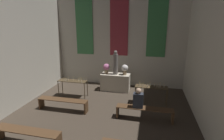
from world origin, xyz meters
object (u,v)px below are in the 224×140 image
object	(u,v)px
altar	(115,82)
candle_rack_right	(151,89)
statue	(115,63)
pew_back_left	(63,102)
person_seated	(138,99)
flower_vase_right	(125,69)
pew_back_right	(144,111)
pew_second_left	(27,134)
flower_vase_left	(106,68)
candle_rack_left	(73,83)

from	to	relation	value
altar	candle_rack_right	xyz separation A→B (m)	(1.84, -1.21, 0.25)
statue	pew_back_left	xyz separation A→B (m)	(-1.63, -2.63, -1.11)
pew_back_left	person_seated	bearing A→B (deg)	0.00
altar	statue	distance (m)	1.02
statue	flower_vase_right	xyz separation A→B (m)	(0.48, 0.00, -0.26)
statue	pew_back_right	distance (m)	3.28
statue	person_seated	distance (m)	3.04
statue	pew_second_left	bearing A→B (deg)	-108.85
altar	pew_back_left	size ratio (longest dim) A/B	0.73
altar	flower_vase_left	bearing A→B (deg)	180.00
pew_second_left	pew_back_right	xyz separation A→B (m)	(3.25, 2.13, 0.00)
person_seated	pew_back_left	bearing A→B (deg)	-180.00
altar	candle_rack_right	world-z (taller)	candle_rack_right
altar	statue	bearing A→B (deg)	0.00
flower_vase_right	pew_back_left	world-z (taller)	flower_vase_right
altar	pew_back_left	bearing A→B (deg)	-121.75
altar	statue	size ratio (longest dim) A/B	1.21
pew_back_left	pew_back_right	size ratio (longest dim) A/B	1.00
candle_rack_left	pew_second_left	world-z (taller)	candle_rack_left
flower_vase_right	statue	bearing A→B (deg)	180.00
statue	candle_rack_left	xyz separation A→B (m)	(-1.83, -1.21, -0.76)
statue	flower_vase_right	world-z (taller)	statue
altar	candle_rack_left	size ratio (longest dim) A/B	1.07
flower_vase_right	pew_back_left	xyz separation A→B (m)	(-2.11, -2.63, -0.85)
pew_second_left	pew_back_left	xyz separation A→B (m)	(0.00, 2.13, 0.00)
pew_back_right	altar	bearing A→B (deg)	121.75
flower_vase_right	person_seated	size ratio (longest dim) A/B	0.71
flower_vase_right	candle_rack_right	bearing A→B (deg)	-41.89
candle_rack_right	pew_second_left	xyz separation A→B (m)	(-3.46, -3.55, -0.35)
person_seated	flower_vase_right	bearing A→B (deg)	108.92
candle_rack_left	pew_back_left	xyz separation A→B (m)	(0.20, -1.41, -0.35)
pew_second_left	candle_rack_right	bearing A→B (deg)	45.70
flower_vase_right	candle_rack_right	size ratio (longest dim) A/B	0.38
pew_back_right	person_seated	world-z (taller)	person_seated
flower_vase_left	person_seated	distance (m)	3.25
pew_second_left	person_seated	distance (m)	3.72
candle_rack_left	candle_rack_right	xyz separation A→B (m)	(3.67, 0.00, 0.00)
pew_back_right	pew_second_left	bearing A→B (deg)	-146.72
statue	pew_back_right	size ratio (longest dim) A/B	0.60
candle_rack_left	person_seated	size ratio (longest dim) A/B	1.88
flower_vase_left	pew_back_right	distance (m)	3.47
candle_rack_right	pew_back_right	world-z (taller)	candle_rack_right
statue	candle_rack_left	bearing A→B (deg)	-146.44
altar	pew_back_left	distance (m)	3.09
altar	flower_vase_left	distance (m)	0.90
altar	pew_back_right	bearing A→B (deg)	-58.25
altar	pew_second_left	bearing A→B (deg)	-108.85
statue	person_seated	bearing A→B (deg)	-62.22
candle_rack_right	flower_vase_right	bearing A→B (deg)	138.11
candle_rack_right	person_seated	bearing A→B (deg)	-107.73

